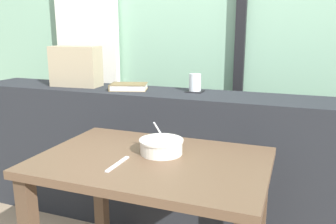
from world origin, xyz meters
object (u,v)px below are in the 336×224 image
(closed_book, at_px, (129,87))
(soup_bowl, at_px, (161,146))
(throw_pillow, at_px, (76,66))
(fork_utensil, at_px, (118,164))
(coaster_square, at_px, (195,91))
(breakfast_table, at_px, (152,186))
(juice_glass, at_px, (195,83))

(closed_book, xyz_separation_m, soup_bowl, (0.45, -0.58, -0.15))
(closed_book, xyz_separation_m, throw_pillow, (-0.38, 0.01, 0.11))
(closed_book, distance_m, throw_pillow, 0.40)
(closed_book, height_order, soup_bowl, closed_book)
(fork_utensil, bearing_deg, coaster_square, 85.81)
(breakfast_table, xyz_separation_m, soup_bowl, (0.02, 0.07, 0.16))
(juice_glass, bearing_deg, breakfast_table, -87.96)
(coaster_square, bearing_deg, fork_utensil, -94.95)
(breakfast_table, distance_m, fork_utensil, 0.20)
(coaster_square, distance_m, juice_glass, 0.05)
(breakfast_table, distance_m, throw_pillow, 1.13)
(breakfast_table, xyz_separation_m, coaster_square, (-0.03, 0.72, 0.29))
(soup_bowl, bearing_deg, juice_glass, 93.65)
(breakfast_table, bearing_deg, coaster_square, 92.04)
(coaster_square, distance_m, fork_utensil, 0.86)
(coaster_square, relative_size, fork_utensil, 0.59)
(coaster_square, xyz_separation_m, throw_pillow, (-0.79, -0.07, 0.13))
(juice_glass, xyz_separation_m, closed_book, (-0.41, -0.08, -0.03))
(juice_glass, relative_size, closed_book, 0.40)
(breakfast_table, relative_size, juice_glass, 9.30)
(juice_glass, xyz_separation_m, fork_utensil, (-0.07, -0.84, -0.21))
(coaster_square, bearing_deg, closed_book, -169.39)
(throw_pillow, xyz_separation_m, fork_utensil, (0.72, -0.77, -0.29))
(breakfast_table, bearing_deg, fork_utensil, -130.65)
(juice_glass, bearing_deg, closed_book, -169.39)
(breakfast_table, distance_m, soup_bowl, 0.17)
(closed_book, relative_size, soup_bowl, 1.35)
(closed_book, bearing_deg, fork_utensil, -66.40)
(fork_utensil, bearing_deg, closed_book, 114.37)
(closed_book, relative_size, fork_utensil, 1.52)
(coaster_square, relative_size, soup_bowl, 0.52)
(breakfast_table, relative_size, closed_book, 3.71)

